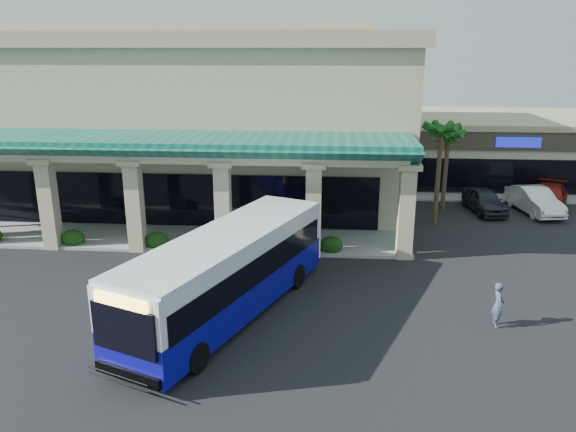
# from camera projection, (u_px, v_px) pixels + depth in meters

# --- Properties ---
(ground) EXTENTS (110.00, 110.00, 0.00)m
(ground) POSITION_uv_depth(u_px,v_px,m) (272.00, 298.00, 23.41)
(ground) COLOR black
(main_building) EXTENTS (30.80, 14.80, 11.35)m
(main_building) POSITION_uv_depth(u_px,v_px,m) (178.00, 115.00, 37.62)
(main_building) COLOR #BEB087
(main_building) RESTS_ON ground
(arcade) EXTENTS (30.00, 6.20, 5.70)m
(arcade) POSITION_uv_depth(u_px,v_px,m) (135.00, 189.00, 29.67)
(arcade) COLOR #0F5A4C
(arcade) RESTS_ON ground
(strip_mall) EXTENTS (22.50, 12.50, 4.90)m
(strip_mall) POSITION_uv_depth(u_px,v_px,m) (531.00, 147.00, 44.24)
(strip_mall) COLOR beige
(strip_mall) RESTS_ON ground
(palm_0) EXTENTS (2.40, 2.40, 6.60)m
(palm_0) POSITION_uv_depth(u_px,v_px,m) (439.00, 169.00, 32.30)
(palm_0) COLOR #144C14
(palm_0) RESTS_ON ground
(palm_1) EXTENTS (2.40, 2.40, 5.80)m
(palm_1) POSITION_uv_depth(u_px,v_px,m) (446.00, 165.00, 35.21)
(palm_1) COLOR #144C14
(palm_1) RESTS_ON ground
(broadleaf_tree) EXTENTS (2.60, 2.60, 4.81)m
(broadleaf_tree) POSITION_uv_depth(u_px,v_px,m) (404.00, 158.00, 40.27)
(broadleaf_tree) COLOR black
(broadleaf_tree) RESTS_ON ground
(transit_bus) EXTENTS (7.08, 12.16, 3.35)m
(transit_bus) POSITION_uv_depth(u_px,v_px,m) (228.00, 275.00, 21.54)
(transit_bus) COLOR #0D0C8F
(transit_bus) RESTS_ON ground
(pedestrian) EXTENTS (0.42, 0.64, 1.75)m
(pedestrian) POSITION_uv_depth(u_px,v_px,m) (498.00, 305.00, 20.86)
(pedestrian) COLOR #3E495E
(pedestrian) RESTS_ON ground
(car_silver) EXTENTS (2.29, 4.54, 1.48)m
(car_silver) POSITION_uv_depth(u_px,v_px,m) (485.00, 201.00, 35.35)
(car_silver) COLOR #26292F
(car_silver) RESTS_ON ground
(car_white) EXTENTS (2.55, 5.10, 1.61)m
(car_white) POSITION_uv_depth(u_px,v_px,m) (534.00, 200.00, 35.19)
(car_white) COLOR white
(car_white) RESTS_ON ground
(car_red) EXTENTS (4.09, 5.67, 1.53)m
(car_red) POSITION_uv_depth(u_px,v_px,m) (548.00, 197.00, 36.03)
(car_red) COLOR maroon
(car_red) RESTS_ON ground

